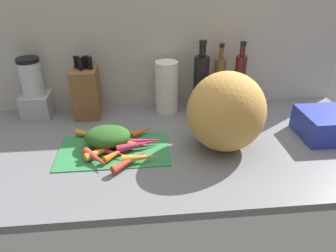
# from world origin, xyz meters

# --- Properties ---
(ground_plane) EXTENTS (1.70, 0.80, 0.03)m
(ground_plane) POSITION_xyz_m (0.00, 0.00, -0.01)
(ground_plane) COLOR slate
(wall_back) EXTENTS (1.70, 0.03, 0.60)m
(wall_back) POSITION_xyz_m (0.00, 0.39, 0.30)
(wall_back) COLOR #BCB7AD
(wall_back) RESTS_ON ground_plane
(cutting_board) EXTENTS (0.42, 0.25, 0.01)m
(cutting_board) POSITION_xyz_m (-0.25, -0.04, 0.00)
(cutting_board) COLOR #338C4C
(cutting_board) RESTS_ON ground_plane
(carrot_0) EXTENTS (0.16, 0.11, 0.03)m
(carrot_0) POSITION_xyz_m (-0.33, 0.04, 0.02)
(carrot_0) COLOR orange
(carrot_0) RESTS_ON cutting_board
(carrot_1) EXTENTS (0.17, 0.08, 0.03)m
(carrot_1) POSITION_xyz_m (-0.19, -0.03, 0.03)
(carrot_1) COLOR orange
(carrot_1) RESTS_ON cutting_board
(carrot_2) EXTENTS (0.14, 0.04, 0.03)m
(carrot_2) POSITION_xyz_m (-0.15, -0.13, 0.02)
(carrot_2) COLOR orange
(carrot_2) RESTS_ON cutting_board
(carrot_3) EXTENTS (0.18, 0.08, 0.03)m
(carrot_3) POSITION_xyz_m (-0.15, -0.05, 0.03)
(carrot_3) COLOR #B2264C
(carrot_3) RESTS_ON cutting_board
(carrot_4) EXTENTS (0.14, 0.12, 0.03)m
(carrot_4) POSITION_xyz_m (-0.28, -0.07, 0.02)
(carrot_4) COLOR orange
(carrot_4) RESTS_ON cutting_board
(carrot_5) EXTENTS (0.11, 0.08, 0.03)m
(carrot_5) POSITION_xyz_m (-0.14, 0.06, 0.02)
(carrot_5) COLOR orange
(carrot_5) RESTS_ON cutting_board
(carrot_6) EXTENTS (0.14, 0.13, 0.03)m
(carrot_6) POSITION_xyz_m (-0.18, -0.14, 0.02)
(carrot_6) COLOR red
(carrot_6) RESTS_ON cutting_board
(carrot_7) EXTENTS (0.11, 0.12, 0.04)m
(carrot_7) POSITION_xyz_m (-0.31, -0.12, 0.03)
(carrot_7) COLOR red
(carrot_7) RESTS_ON cutting_board
(carrot_8) EXTENTS (0.15, 0.04, 0.03)m
(carrot_8) POSITION_xyz_m (-0.13, -0.02, 0.02)
(carrot_8) COLOR #B2264C
(carrot_8) RESTS_ON cutting_board
(carrot_9) EXTENTS (0.11, 0.11, 0.03)m
(carrot_9) POSITION_xyz_m (-0.23, -0.09, 0.02)
(carrot_9) COLOR orange
(carrot_9) RESTS_ON cutting_board
(carrot_10) EXTENTS (0.14, 0.08, 0.02)m
(carrot_10) POSITION_xyz_m (-0.25, -0.09, 0.02)
(carrot_10) COLOR #B2264C
(carrot_10) RESTS_ON cutting_board
(carrot_greens_pile) EXTENTS (0.18, 0.14, 0.08)m
(carrot_greens_pile) POSITION_xyz_m (-0.27, -0.01, 0.05)
(carrot_greens_pile) COLOR #2D6023
(carrot_greens_pile) RESTS_ON cutting_board
(winter_squash) EXTENTS (0.29, 0.28, 0.30)m
(winter_squash) POSITION_xyz_m (0.18, -0.05, 0.15)
(winter_squash) COLOR gold
(winter_squash) RESTS_ON ground_plane
(knife_block) EXTENTS (0.11, 0.14, 0.28)m
(knife_block) POSITION_xyz_m (-0.38, 0.28, 0.12)
(knife_block) COLOR brown
(knife_block) RESTS_ON ground_plane
(blender_appliance) EXTENTS (0.13, 0.13, 0.27)m
(blender_appliance) POSITION_xyz_m (-0.62, 0.31, 0.12)
(blender_appliance) COLOR #B2B2B7
(blender_appliance) RESTS_ON ground_plane
(paper_towel_roll) EXTENTS (0.11, 0.11, 0.24)m
(paper_towel_roll) POSITION_xyz_m (-0.01, 0.30, 0.12)
(paper_towel_roll) COLOR white
(paper_towel_roll) RESTS_ON ground_plane
(bottle_0) EXTENTS (0.07, 0.07, 0.34)m
(bottle_0) POSITION_xyz_m (0.14, 0.27, 0.14)
(bottle_0) COLOR black
(bottle_0) RESTS_ON ground_plane
(bottle_1) EXTENTS (0.05, 0.05, 0.32)m
(bottle_1) POSITION_xyz_m (0.24, 0.30, 0.13)
(bottle_1) COLOR brown
(bottle_1) RESTS_ON ground_plane
(bottle_2) EXTENTS (0.05, 0.05, 0.33)m
(bottle_2) POSITION_xyz_m (0.33, 0.27, 0.14)
(bottle_2) COLOR #471919
(bottle_2) RESTS_ON ground_plane
(dish_rack) EXTENTS (0.29, 0.20, 0.11)m
(dish_rack) POSITION_xyz_m (0.66, -0.01, 0.05)
(dish_rack) COLOR #2838AD
(dish_rack) RESTS_ON ground_plane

